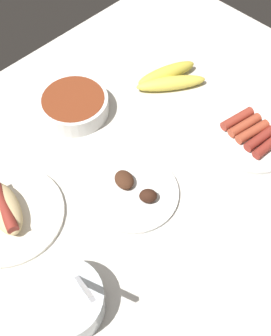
{
  "coord_description": "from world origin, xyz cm",
  "views": [
    {
      "loc": [
        -40.04,
        -39.61,
        77.92
      ],
      "look_at": [
        -4.05,
        -3.94,
        3.0
      ],
      "focal_mm": 44.76,
      "sensor_mm": 36.0,
      "label": 1
    }
  ],
  "objects": [
    {
      "name": "ground_plane",
      "position": [
        0.0,
        0.0,
        -1.5
      ],
      "size": [
        120.0,
        90.0,
        3.0
      ],
      "primitive_type": "cube",
      "color": "silver"
    },
    {
      "name": "banana_bunch",
      "position": [
        22.36,
        10.23,
        1.79
      ],
      "size": [
        18.45,
        14.18,
        3.87
      ],
      "color": "#E5D14C",
      "rests_on": "ground_plane"
    },
    {
      "name": "plate_grilled_meat",
      "position": [
        -7.58,
        -6.94,
        0.86
      ],
      "size": [
        19.34,
        19.34,
        3.96
      ],
      "color": "white",
      "rests_on": "ground_plane"
    },
    {
      "name": "plate_hotdog_assembled",
      "position": [
        -30.01,
        7.87,
        1.79
      ],
      "size": [
        23.44,
        23.44,
        5.61
      ],
      "color": "white",
      "rests_on": "ground_plane"
    },
    {
      "name": "bowl_coleslaw",
      "position": [
        -33.21,
        -15.32,
        3.52
      ],
      "size": [
        14.12,
        14.12,
        15.69
      ],
      "color": "silver",
      "rests_on": "ground_plane"
    },
    {
      "name": "plate_sausages",
      "position": [
        22.77,
        -15.66,
        1.04
      ],
      "size": [
        21.38,
        21.38,
        3.26
      ],
      "color": "white",
      "rests_on": "ground_plane"
    },
    {
      "name": "bowl_chili",
      "position": [
        -1.12,
        20.01,
        2.58
      ],
      "size": [
        16.81,
        16.81,
        4.7
      ],
      "color": "white",
      "rests_on": "ground_plane"
    }
  ]
}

